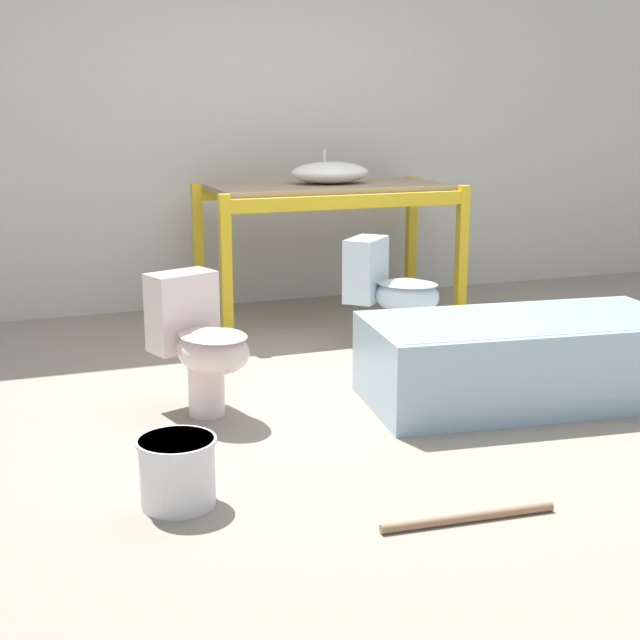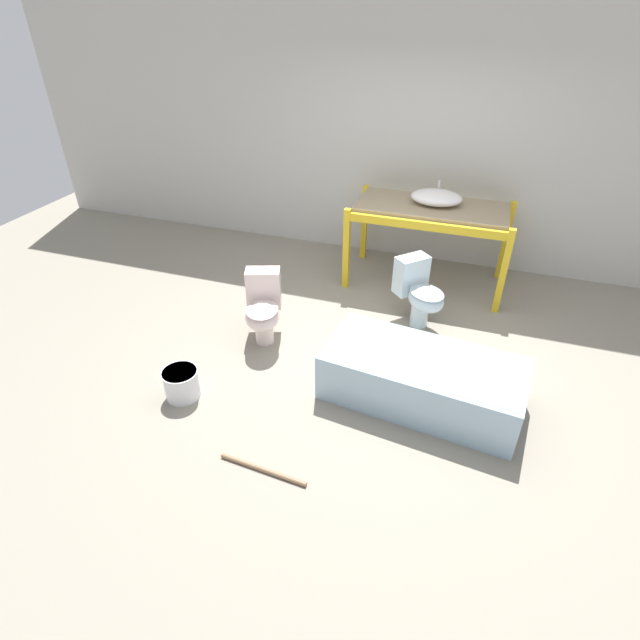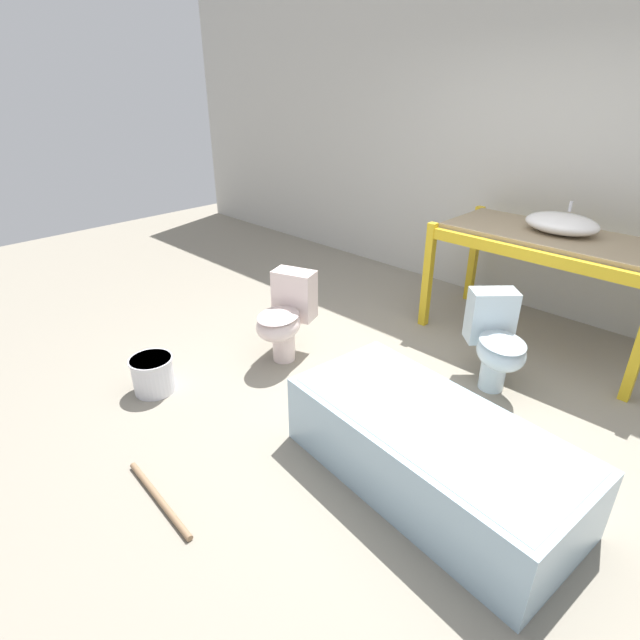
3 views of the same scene
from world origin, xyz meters
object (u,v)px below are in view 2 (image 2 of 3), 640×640
at_px(toilet_near, 263,307).
at_px(bucket_white, 181,383).
at_px(sink_basin, 436,198).
at_px(toilet_far, 420,292).
at_px(bathtub_main, 422,376).

distance_m(toilet_near, bucket_white, 1.09).
xyz_separation_m(sink_basin, toilet_far, (0.04, -0.97, -0.66)).
height_order(toilet_near, bucket_white, toilet_near).
relative_size(toilet_near, bucket_white, 2.23).
bearing_deg(bucket_white, toilet_far, 46.30).
bearing_deg(toilet_far, bathtub_main, -124.91).
height_order(sink_basin, toilet_far, sink_basin).
bearing_deg(sink_basin, toilet_near, -127.63).
bearing_deg(bathtub_main, bucket_white, -155.69).
bearing_deg(bucket_white, bathtub_main, 17.78).
distance_m(sink_basin, bucket_white, 3.37).
bearing_deg(toilet_near, bucket_white, -127.71).
relative_size(toilet_far, bucket_white, 2.23).
bearing_deg(toilet_near, sink_basin, 32.58).
xyz_separation_m(bathtub_main, toilet_far, (-0.23, 1.18, 0.13)).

